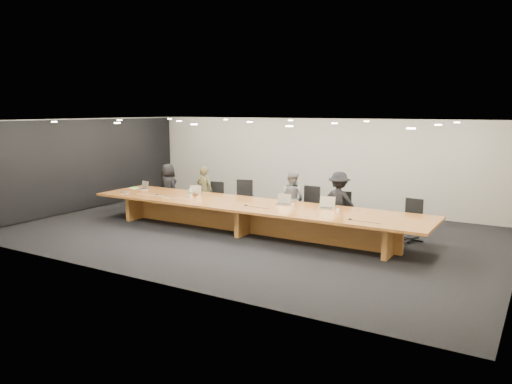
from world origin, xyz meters
TOP-DOWN VIEW (x-y plane):
  - ground at (0.00, 0.00)m, footprint 12.00×12.00m
  - back_wall at (0.00, 4.00)m, footprint 12.00×0.02m
  - left_wall_panel at (-5.94, 0.00)m, footprint 0.08×7.84m
  - conference_table at (0.00, 0.00)m, footprint 9.00×1.80m
  - chair_far_left at (-4.00, 1.19)m, footprint 0.73×0.73m
  - chair_left at (-2.00, 1.27)m, footprint 0.58×0.58m
  - chair_mid_left at (-1.05, 1.33)m, footprint 0.71×0.71m
  - chair_mid_right at (0.98, 1.34)m, footprint 0.58×0.58m
  - chair_right at (1.90, 1.32)m, footprint 0.59×0.59m
  - chair_far_right at (3.65, 1.28)m, footprint 0.58×0.58m
  - person_a at (-3.66, 1.19)m, footprint 0.80×0.62m
  - person_b at (-2.30, 1.21)m, footprint 0.53×0.36m
  - person_c at (0.55, 1.25)m, footprint 0.78×0.65m
  - person_d at (1.88, 1.22)m, footprint 1.00×0.58m
  - laptop_a at (-3.90, 0.28)m, footprint 0.37×0.31m
  - laptop_b at (-1.99, 0.31)m, footprint 0.39×0.33m
  - laptop_d at (0.78, 0.28)m, footprint 0.37×0.30m
  - laptop_e at (1.90, 0.36)m, footprint 0.40×0.32m
  - water_bottle at (-1.87, -0.01)m, footprint 0.09×0.09m
  - amber_mug at (-1.83, 0.14)m, footprint 0.09×0.09m
  - paper_cup_near at (1.10, 0.17)m, footprint 0.08×0.08m
  - paper_cup_far at (2.31, 0.04)m, footprint 0.09×0.09m
  - notepad at (-4.23, 0.32)m, footprint 0.29×0.25m
  - lime_gadget at (-4.22, 0.32)m, footprint 0.19×0.12m
  - av_box at (-3.86, -0.43)m, footprint 0.23×0.18m
  - mic_left at (-2.83, -0.27)m, footprint 0.15×0.15m
  - mic_center at (0.06, -0.28)m, footprint 0.12×0.12m
  - mic_right at (2.80, -0.47)m, footprint 0.12×0.12m

SIDE VIEW (x-z plane):
  - ground at x=0.00m, z-range 0.00..0.00m
  - chair_left at x=-2.00m, z-range 0.00..0.99m
  - chair_far_right at x=3.65m, z-range 0.00..1.01m
  - chair_right at x=1.90m, z-range 0.00..1.03m
  - conference_table at x=0.00m, z-range 0.15..0.90m
  - chair_mid_right at x=0.98m, z-range 0.00..1.09m
  - chair_mid_left at x=-1.05m, z-range 0.00..1.11m
  - chair_far_left at x=-4.00m, z-range 0.00..1.15m
  - person_a at x=-3.66m, z-range 0.00..1.44m
  - person_b at x=-2.30m, z-range 0.00..1.44m
  - person_c at x=0.55m, z-range 0.00..1.46m
  - notepad at x=-4.23m, z-range 0.75..0.77m
  - mic_right at x=2.80m, z-range 0.75..0.78m
  - mic_center at x=0.06m, z-range 0.75..0.78m
  - mic_left at x=-2.83m, z-range 0.75..0.78m
  - av_box at x=-3.86m, z-range 0.75..0.78m
  - person_d at x=1.88m, z-range 0.00..1.54m
  - lime_gadget at x=-4.22m, z-range 0.77..0.79m
  - paper_cup_near at x=1.10m, z-range 0.75..0.84m
  - paper_cup_far at x=2.31m, z-range 0.75..0.84m
  - amber_mug at x=-1.83m, z-range 0.75..0.86m
  - water_bottle at x=-1.87m, z-range 0.75..0.97m
  - laptop_a at x=-3.90m, z-range 0.75..1.00m
  - laptop_b at x=-1.99m, z-range 0.75..1.01m
  - laptop_d at x=0.78m, z-range 0.75..1.01m
  - laptop_e at x=1.90m, z-range 0.75..1.04m
  - left_wall_panel at x=-5.94m, z-range 0.00..2.74m
  - back_wall at x=0.00m, z-range 0.00..2.80m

